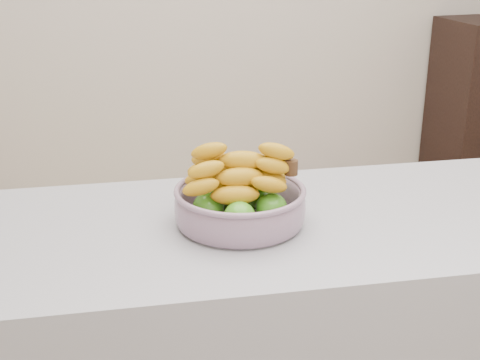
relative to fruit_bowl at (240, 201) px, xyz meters
name	(u,v)px	position (x,y,z in m)	size (l,w,h in m)	color
fruit_bowl	(240,201)	(0.00, 0.00, 0.00)	(0.28, 0.28, 0.16)	#99A2B7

